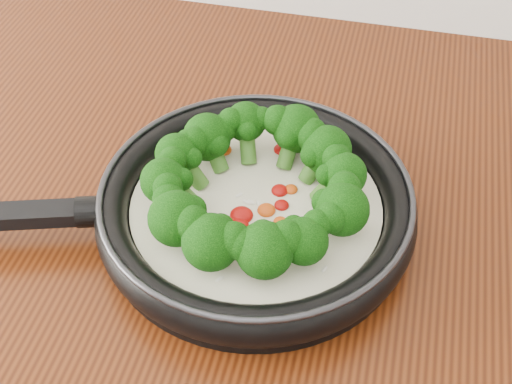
# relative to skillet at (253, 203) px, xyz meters

# --- Properties ---
(skillet) EXTENTS (0.52, 0.40, 0.09)m
(skillet) POSITION_rel_skillet_xyz_m (0.00, 0.00, 0.00)
(skillet) COLOR black
(skillet) RESTS_ON counter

